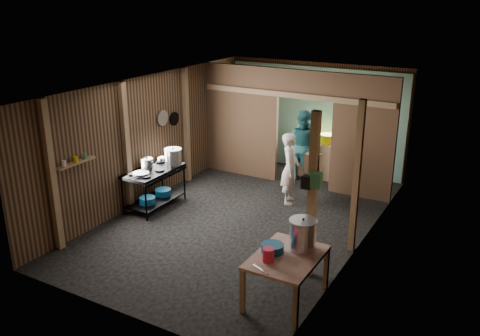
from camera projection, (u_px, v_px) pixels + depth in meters
The scene contains 42 objects.
floor at pixel (245, 218), 9.82m from camera, with size 4.50×7.00×0.00m, color black.
ceiling at pixel (246, 85), 8.96m from camera, with size 4.50×7.00×0.00m, color #48423C.
wall_back at pixel (315, 116), 12.26m from camera, with size 4.50×0.00×2.60m, color brown.
wall_front at pixel (114, 227), 6.51m from camera, with size 4.50×0.00×2.60m, color brown.
wall_left at pixel (150, 138), 10.43m from camera, with size 0.00×7.00×2.60m, color brown.
wall_right at pixel (364, 175), 8.34m from camera, with size 0.00×7.00×2.60m, color brown.
partition_left at pixel (241, 121), 11.81m from camera, with size 1.85×0.10×2.60m, color brown.
partition_right at pixel (363, 138), 10.46m from camera, with size 1.35×0.10×2.60m, color brown.
partition_header at pixel (306, 84), 10.74m from camera, with size 1.30×0.10×0.60m, color brown.
turquoise_panel at pixel (314, 119), 12.23m from camera, with size 4.40×0.06×2.50m, color #80ADAE.
back_counter at pixel (317, 159), 11.96m from camera, with size 1.20×0.50×0.85m, color tan.
wall_clock at pixel (325, 94), 11.86m from camera, with size 0.20×0.20×0.03m, color beige.
post_left_a at pixel (52, 177), 8.27m from camera, with size 0.10×0.12×2.60m, color tan.
post_left_b at pixel (126, 149), 9.74m from camera, with size 0.10×0.12×2.60m, color tan.
post_left_c at pixel (187, 126), 11.39m from camera, with size 0.10×0.12×2.60m, color tan.
post_right at pixel (357, 178), 8.21m from camera, with size 0.10×0.12×2.60m, color tan.
post_free at pixel (312, 197), 7.46m from camera, with size 0.12×0.12×2.60m, color tan.
cross_beam at pixel (294, 95), 10.90m from camera, with size 4.40×0.12×0.12m, color tan.
pan_lid_big at pixel (163, 118), 10.63m from camera, with size 0.34×0.34×0.03m, color #959597.
pan_lid_small at pixel (174, 119), 10.99m from camera, with size 0.30×0.30×0.03m, color black.
wall_shelf at pixel (76, 163), 8.63m from camera, with size 0.14×0.80×0.03m, color tan.
jar_white at pixel (64, 163), 8.40m from camera, with size 0.07×0.07×0.10m, color beige.
jar_yellow at pixel (75, 159), 8.61m from camera, with size 0.08×0.08×0.10m, color #CDB300.
jar_green at pixel (85, 156), 8.79m from camera, with size 0.06×0.06×0.10m, color #2F784E.
bag_white at pixel (313, 164), 7.39m from camera, with size 0.22×0.15×0.32m, color beige.
bag_green at pixel (316, 180), 7.28m from camera, with size 0.16×0.12×0.24m, color #2F784E.
bag_black at pixel (306, 182), 7.34m from camera, with size 0.14×0.10×0.20m, color black.
gas_range at pixel (154, 188), 10.23m from camera, with size 0.70×1.36×0.80m, color black, non-canonical shape.
prep_table at pixel (286, 278), 7.12m from camera, with size 0.87×1.19×0.71m, color tan, non-canonical shape.
stove_pot_large at pixel (173, 157), 10.33m from camera, with size 0.36×0.36×0.36m, color silver, non-canonical shape.
stove_pot_med at pixel (147, 164), 10.16m from camera, with size 0.25×0.25×0.22m, color silver, non-canonical shape.
stove_saucepan at pixel (161, 159), 10.55m from camera, with size 0.15×0.15×0.10m, color silver.
frying_pan at pixel (141, 174), 9.78m from camera, with size 0.32×0.54×0.07m, color #959597, non-canonical shape.
blue_tub_front at pixel (148, 200), 10.10m from camera, with size 0.33×0.33×0.13m, color navy.
blue_tub_back at pixel (163, 192), 10.51m from camera, with size 0.33×0.33×0.13m, color navy.
stock_pot at pixel (303, 235), 7.12m from camera, with size 0.40×0.40×0.47m, color silver, non-canonical shape.
wash_basin at pixel (272, 248), 7.09m from camera, with size 0.32×0.32×0.12m, color navy.
pink_bucket at pixel (268, 255), 6.83m from camera, with size 0.16×0.16×0.19m, color red.
knife at pixel (260, 269), 6.66m from camera, with size 0.30×0.04×0.01m, color silver.
yellow_tub at pixel (327, 139), 11.68m from camera, with size 0.37×0.37×0.20m, color #CDB300.
cook at pixel (290, 168), 10.34m from camera, with size 0.54×0.36×1.49m, color silver.
worker_back at pixel (303, 145), 11.64m from camera, with size 0.81×0.63×1.66m, color #236169.
Camera 1 is at (4.33, -7.82, 4.17)m, focal length 37.87 mm.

